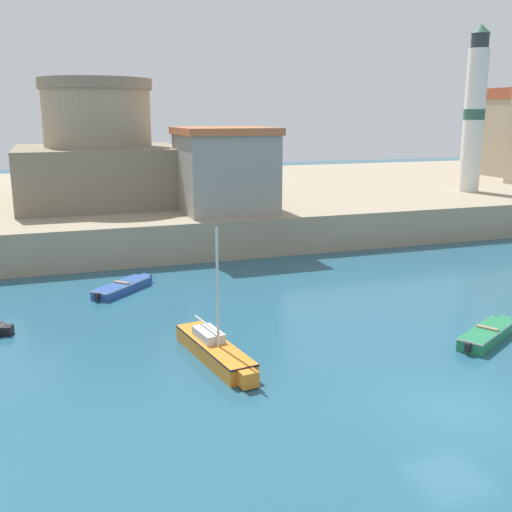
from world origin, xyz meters
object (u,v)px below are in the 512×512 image
dinghy_blue_0 (123,287)px  sailboat_orange_3 (215,349)px  dinghy_green_4 (488,334)px  fortress (100,159)px  harbor_shed_near_wharf (225,169)px  lighthouse (474,112)px

dinghy_blue_0 → sailboat_orange_3: (2.27, -10.66, 0.17)m
dinghy_green_4 → dinghy_blue_0: bearing=137.7°
fortress → harbor_shed_near_wharf: bearing=-42.8°
fortress → harbor_shed_near_wharf: 10.91m
fortress → harbor_shed_near_wharf: size_ratio=1.81×
lighthouse → dinghy_blue_0: bearing=-158.3°
dinghy_green_4 → fortress: 32.47m
dinghy_blue_0 → harbor_shed_near_wharf: (8.52, 9.21, 5.31)m
dinghy_blue_0 → lighthouse: bearing=21.7°
lighthouse → sailboat_orange_3: bearing=-142.0°
dinghy_blue_0 → fortress: size_ratio=0.29×
dinghy_blue_0 → lighthouse: size_ratio=0.25×
lighthouse → harbor_shed_near_wharf: bearing=-171.1°
sailboat_orange_3 → harbor_shed_near_wharf: 21.45m
sailboat_orange_3 → fortress: size_ratio=0.47×
sailboat_orange_3 → fortress: bearing=93.7°
dinghy_green_4 → lighthouse: (18.77, 25.45, 9.28)m
dinghy_blue_0 → dinghy_green_4: 18.57m
dinghy_blue_0 → harbor_shed_near_wharf: bearing=47.2°
dinghy_blue_0 → sailboat_orange_3: size_ratio=0.62×
dinghy_green_4 → fortress: bearing=114.4°
sailboat_orange_3 → fortress: 27.89m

